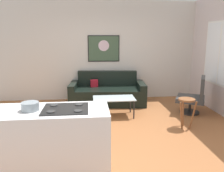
{
  "coord_description": "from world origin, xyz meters",
  "views": [
    {
      "loc": [
        -0.48,
        -4.34,
        1.86
      ],
      "look_at": [
        0.05,
        0.9,
        0.7
      ],
      "focal_mm": 37.56,
      "sensor_mm": 36.0,
      "label": 1
    }
  ],
  "objects_px": {
    "couch": "(107,93)",
    "armchair": "(194,97)",
    "mixing_bowl": "(30,107)",
    "wall_painting": "(104,48)",
    "coffee_table": "(114,99)",
    "bar_stool": "(186,105)"
  },
  "relations": [
    {
      "from": "couch",
      "to": "armchair",
      "type": "relative_size",
      "value": 2.32
    },
    {
      "from": "couch",
      "to": "mixing_bowl",
      "type": "relative_size",
      "value": 9.08
    },
    {
      "from": "wall_painting",
      "to": "mixing_bowl",
      "type": "bearing_deg",
      "value": -108.06
    },
    {
      "from": "coffee_table",
      "to": "wall_painting",
      "type": "xyz_separation_m",
      "value": [
        -0.13,
        1.56,
        1.07
      ]
    },
    {
      "from": "mixing_bowl",
      "to": "wall_painting",
      "type": "height_order",
      "value": "wall_painting"
    },
    {
      "from": "armchair",
      "to": "wall_painting",
      "type": "xyz_separation_m",
      "value": [
        -2.05,
        1.56,
        1.06
      ]
    },
    {
      "from": "coffee_table",
      "to": "wall_painting",
      "type": "distance_m",
      "value": 1.9
    },
    {
      "from": "mixing_bowl",
      "to": "bar_stool",
      "type": "bearing_deg",
      "value": 25.67
    },
    {
      "from": "couch",
      "to": "coffee_table",
      "type": "relative_size",
      "value": 2.19
    },
    {
      "from": "wall_painting",
      "to": "coffee_table",
      "type": "bearing_deg",
      "value": -85.38
    },
    {
      "from": "couch",
      "to": "armchair",
      "type": "height_order",
      "value": "armchair"
    },
    {
      "from": "armchair",
      "to": "mixing_bowl",
      "type": "xyz_separation_m",
      "value": [
        -3.26,
        -2.14,
        0.53
      ]
    },
    {
      "from": "wall_painting",
      "to": "bar_stool",
      "type": "bearing_deg",
      "value": -58.2
    },
    {
      "from": "mixing_bowl",
      "to": "wall_painting",
      "type": "distance_m",
      "value": 3.93
    },
    {
      "from": "bar_stool",
      "to": "mixing_bowl",
      "type": "xyz_separation_m",
      "value": [
        -2.7,
        -1.3,
        0.46
      ]
    },
    {
      "from": "coffee_table",
      "to": "armchair",
      "type": "relative_size",
      "value": 1.06
    },
    {
      "from": "armchair",
      "to": "mixing_bowl",
      "type": "distance_m",
      "value": 3.93
    },
    {
      "from": "coffee_table",
      "to": "armchair",
      "type": "height_order",
      "value": "armchair"
    },
    {
      "from": "mixing_bowl",
      "to": "coffee_table",
      "type": "bearing_deg",
      "value": 58.13
    },
    {
      "from": "couch",
      "to": "wall_painting",
      "type": "xyz_separation_m",
      "value": [
        -0.06,
        0.5,
        1.19
      ]
    },
    {
      "from": "couch",
      "to": "wall_painting",
      "type": "relative_size",
      "value": 2.32
    },
    {
      "from": "couch",
      "to": "wall_painting",
      "type": "distance_m",
      "value": 1.29
    }
  ]
}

